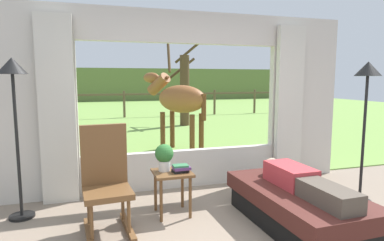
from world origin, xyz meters
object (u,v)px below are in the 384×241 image
Objects in this scene: rocking_chair at (106,180)px; book_stack at (181,168)px; recliner_sofa at (297,206)px; reclining_person at (301,181)px; pasture_tree at (184,86)px; horse at (179,100)px; side_table at (172,179)px; potted_plant at (164,156)px; floor_lamp_left at (13,90)px; floor_lamp_right at (367,90)px.

book_stack is (0.85, 0.13, 0.02)m from rocking_chair.
recliner_sofa is 8.15× the size of book_stack.
pasture_tree is at bearing 81.98° from reclining_person.
pasture_tree is (1.20, 3.87, 0.20)m from horse.
side_table is 3.48m from horse.
potted_plant is at bearing 148.27° from recliner_sofa.
rocking_chair is 5.30× the size of book_stack.
recliner_sofa is at bearing -20.91° from floor_lamp_left.
recliner_sofa is at bearing -30.30° from potted_plant.
side_table is 0.29× the size of floor_lamp_right.
potted_plant is 0.18× the size of floor_lamp_right.
rocking_chair is 3.90m from horse.
rocking_chair is 0.65× the size of horse.
floor_lamp_right is 1.05× the size of horse.
potted_plant is (0.68, 0.24, 0.16)m from rocking_chair.
floor_lamp_right reaches higher than recliner_sofa.
pasture_tree reaches higher than rocking_chair.
pasture_tree is at bearing 60.33° from floor_lamp_left.
reclining_person is 0.83× the size of horse.
recliner_sofa is 0.56× the size of pasture_tree.
book_stack reaches higher than side_table.
side_table is 7.52m from pasture_tree.
reclining_person is at bearing -31.56° from side_table.
side_table is 1.63× the size of potted_plant.
floor_lamp_left is (-1.79, 0.47, 0.92)m from book_stack.
pasture_tree reaches higher than side_table.
reclining_person is at bearing -96.59° from pasture_tree.
book_stack is at bearing 172.98° from floor_lamp_right.
potted_plant is (-0.08, 0.06, 0.28)m from side_table.
horse is (2.64, 2.86, -0.32)m from floor_lamp_left.
rocking_chair is 0.86m from book_stack.
horse reaches higher than potted_plant.
side_table is at bearing 9.23° from rocking_chair.
book_stack is (-1.13, 0.65, 0.35)m from recliner_sofa.
book_stack is at bearing -32.98° from potted_plant.
reclining_person reaches higher than side_table.
horse is (1.70, 3.46, 0.61)m from rocking_chair.
recliner_sofa is at bearing -120.43° from horse.
horse is (-0.29, 3.98, 0.94)m from recliner_sofa.
floor_lamp_left is (-0.94, 0.60, 0.93)m from rocking_chair.
rocking_chair is at bearing -111.57° from pasture_tree.
potted_plant is (-1.31, 0.76, 0.48)m from recliner_sofa.
potted_plant is 0.17× the size of floor_lamp_left.
floor_lamp_right is at bearing -10.33° from floor_lamp_left.
book_stack is 7.53m from pasture_tree.
floor_lamp_left is 3.90m from horse.
reclining_person is at bearing -120.48° from horse.
horse is at bearing 74.00° from side_table.
floor_lamp_right is (2.43, -0.34, 1.04)m from side_table.
floor_lamp_left reaches higher than horse.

